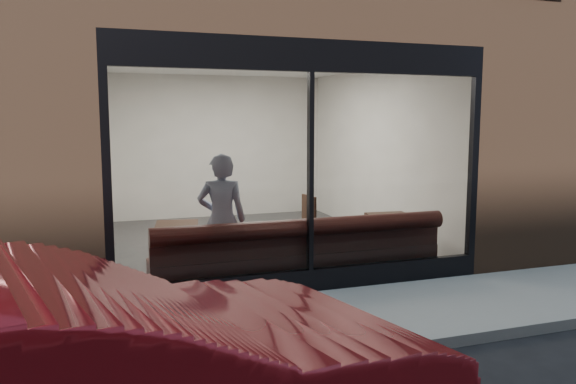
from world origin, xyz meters
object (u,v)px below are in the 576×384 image
object	(u,v)px
cafe_chair_left	(207,252)
cafe_table_left	(177,225)
banquette	(299,267)
cafe_table_right	(391,216)
person	(222,220)
cafe_chair_right	(299,238)

from	to	relation	value
cafe_chair_left	cafe_table_left	bearing A→B (deg)	42.72
banquette	cafe_table_right	xyz separation A→B (m)	(1.70, 0.55, 0.52)
person	cafe_table_left	distance (m)	0.82
cafe_table_right	cafe_chair_left	world-z (taller)	cafe_table_right
banquette	cafe_table_left	distance (m)	1.84
person	cafe_table_right	size ratio (longest dim) A/B	2.79
banquette	person	xyz separation A→B (m)	(-1.00, 0.29, 0.66)
cafe_table_left	cafe_table_right	size ratio (longest dim) A/B	0.93
banquette	cafe_table_left	world-z (taller)	cafe_table_left
cafe_table_left	cafe_chair_right	distance (m)	2.32
person	banquette	bearing A→B (deg)	178.17
person	cafe_chair_left	xyz separation A→B (m)	(-0.03, 0.92, -0.65)
banquette	cafe_table_left	xyz separation A→B (m)	(-1.51, 0.93, 0.52)
banquette	cafe_chair_left	size ratio (longest dim) A/B	9.02
cafe_table_right	cafe_chair_right	distance (m)	1.67
banquette	cafe_table_left	bearing A→B (deg)	148.46
cafe_table_right	cafe_chair_right	world-z (taller)	cafe_table_right
cafe_chair_left	cafe_chair_right	world-z (taller)	cafe_chair_right
banquette	cafe_table_right	world-z (taller)	cafe_table_right
person	cafe_table_left	xyz separation A→B (m)	(-0.51, 0.63, -0.15)
banquette	cafe_chair_right	distance (m)	1.82
person	cafe_chair_right	distance (m)	2.24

